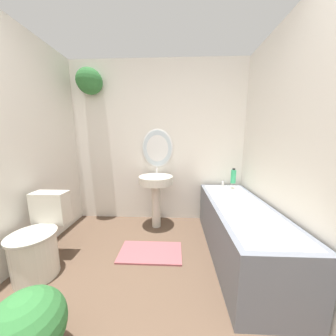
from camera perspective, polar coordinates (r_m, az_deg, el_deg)
wall_back at (r=2.62m, az=-5.54°, el=10.12°), size 2.69×0.35×2.40m
wall_right at (r=1.75m, az=39.77°, el=5.13°), size 0.06×2.50×2.40m
toilet at (r=2.14m, az=-37.51°, el=-19.37°), size 0.40×0.54×0.74m
pedestal_sink at (r=2.42m, az=-4.11°, el=-6.74°), size 0.48×0.48×0.86m
bathtub at (r=2.11m, az=22.87°, el=-18.47°), size 0.60×1.60×0.66m
shampoo_bottle at (r=2.54m, az=21.26°, el=-2.62°), size 0.07×0.07×0.21m
potted_plant at (r=1.45m, az=-40.16°, el=-36.93°), size 0.39×0.39×0.48m
bath_mat at (r=2.14m, az=-5.94°, el=-26.52°), size 0.70×0.38×0.02m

